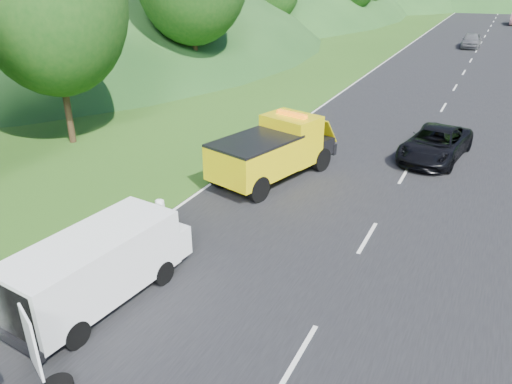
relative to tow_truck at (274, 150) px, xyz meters
The scene contains 11 objects.
ground 7.55m from the tow_truck, 75.44° to the right, with size 320.00×320.00×0.00m, color #38661E.
road_surface 33.18m from the tow_truck, 81.55° to the left, with size 14.00×200.00×0.02m, color black.
tree_line_left 55.52m from the tow_truck, 107.97° to the left, with size 14.00×140.00×14.00m, color #294C16, non-canonical shape.
tow_truck is the anchor object (origin of this frame).
white_van 9.65m from the tow_truck, 93.62° to the right, with size 3.10×5.89×2.02m.
woman 6.81m from the tow_truck, 96.58° to the right, with size 0.62×0.45×1.70m, color white.
child 8.25m from the tow_truck, 91.67° to the right, with size 0.50×0.39×1.04m, color tan.
suitcase 7.09m from the tow_truck, 115.53° to the right, with size 0.37×0.21×0.60m, color #5B5844.
passing_suv 7.89m from the tow_truck, 43.20° to the left, with size 2.36×5.13×1.42m, color black.
dist_car_a 40.91m from the tow_truck, 84.23° to the left, with size 1.77×4.40×1.50m, color #4F5054.
dist_car_c 86.28m from the tow_truck, 87.26° to the left, with size 2.20×5.42×1.57m, color #A56852.
Camera 1 is at (6.06, -10.42, 8.32)m, focal length 35.00 mm.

